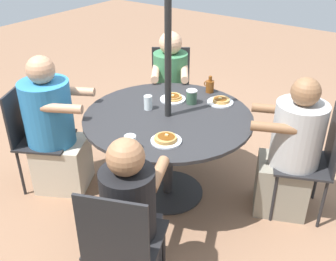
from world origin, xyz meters
name	(u,v)px	position (x,y,z in m)	size (l,w,h in m)	color
ground_plane	(168,192)	(0.00, 0.00, 0.00)	(12.00, 12.00, 0.00)	#8C664C
patio_table	(168,129)	(0.00, 0.00, 0.62)	(1.30, 1.30, 0.74)	#28282B
umbrella_pole	(168,58)	(0.00, 0.00, 1.19)	(0.05, 0.05, 2.39)	black
patio_chair_north	(121,241)	(-0.42, 1.03, 0.51)	(0.53, 0.53, 0.89)	#232326
diner_north	(131,222)	(-0.35, 0.87, 0.50)	(0.45, 0.53, 1.07)	#3D3D42
patio_chair_east	(314,157)	(-1.02, -0.44, 0.51)	(0.54, 0.54, 0.89)	#232326
diner_east	(290,155)	(-0.86, -0.37, 0.51)	(0.59, 0.52, 1.12)	gray
patio_chair_south	(171,86)	(0.62, -0.92, 0.51)	(0.57, 0.57, 0.89)	#232326
diner_south	(170,92)	(0.53, -0.78, 0.52)	(0.55, 0.59, 1.12)	slate
patio_chair_west	(34,133)	(0.98, 0.53, 0.51)	(0.56, 0.56, 0.89)	#232326
diner_west	(54,132)	(0.82, 0.44, 0.52)	(0.62, 0.57, 1.17)	beige
pancake_plate_a	(166,139)	(-0.21, 0.32, 0.75)	(0.21, 0.21, 0.05)	white
pancake_plate_b	(173,98)	(0.13, -0.25, 0.75)	(0.21, 0.21, 0.05)	white
pancake_plate_c	(221,101)	(-0.22, -0.43, 0.75)	(0.21, 0.21, 0.05)	white
syrup_bottle	(210,86)	(-0.03, -0.57, 0.79)	(0.09, 0.07, 0.15)	brown
coffee_cup	(192,97)	(-0.03, -0.29, 0.79)	(0.09, 0.09, 0.11)	#33513D
drinking_glass_a	(130,143)	(-0.08, 0.54, 0.79)	(0.08, 0.08, 0.10)	silver
drinking_glass_b	(148,102)	(0.19, 0.00, 0.79)	(0.07, 0.07, 0.11)	silver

